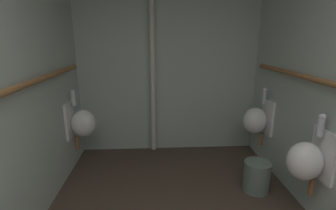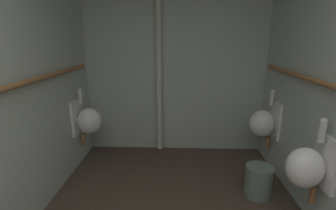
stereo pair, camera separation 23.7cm
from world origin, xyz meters
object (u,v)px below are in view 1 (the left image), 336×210
object	(u,v)px
urinal_right_mid	(307,160)
waste_bin	(257,176)
urinal_left_mid	(81,123)
standpipe_back_wall	(152,64)
urinal_right_far	(257,120)

from	to	relation	value
urinal_right_mid	waste_bin	bearing A→B (deg)	113.83
urinal_left_mid	standpipe_back_wall	xyz separation A→B (m)	(0.88, 0.43, 0.66)
urinal_right_mid	urinal_right_far	bearing A→B (deg)	90.00
urinal_right_far	waste_bin	bearing A→B (deg)	-108.95
urinal_right_mid	urinal_right_far	size ratio (longest dim) A/B	1.00
standpipe_back_wall	waste_bin	xyz separation A→B (m)	(1.11, -1.05, -1.10)
urinal_left_mid	urinal_right_far	xyz separation A→B (m)	(2.19, -0.01, 0.00)
standpipe_back_wall	urinal_right_mid	bearing A→B (deg)	-49.15
urinal_left_mid	standpipe_back_wall	size ratio (longest dim) A/B	0.30
urinal_right_far	standpipe_back_wall	distance (m)	1.54
waste_bin	urinal_right_far	bearing A→B (deg)	71.05
standpipe_back_wall	urinal_right_far	bearing A→B (deg)	-18.67
waste_bin	urinal_right_mid	bearing A→B (deg)	-66.17
standpipe_back_wall	waste_bin	size ratio (longest dim) A/B	7.51
urinal_left_mid	urinal_right_mid	world-z (taller)	same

